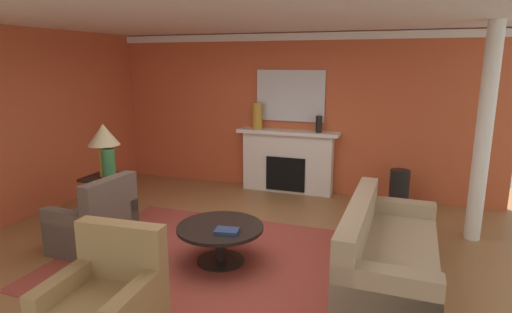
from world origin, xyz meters
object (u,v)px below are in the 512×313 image
sofa (386,256)px  side_table (108,196)px  vase_on_side_table (109,164)px  armchair_facing_fireplace (106,308)px  vase_mantel_left (257,116)px  mantel_mirror (290,96)px  fireplace (287,163)px  coffee_table (220,235)px  vase_tall_corner (399,190)px  vase_mantel_right (319,124)px  table_lamp (104,140)px  armchair_near_window (95,226)px

sofa → side_table: (-3.86, 0.43, 0.10)m
sofa → vase_on_side_table: 3.77m
armchair_facing_fireplace → vase_mantel_left: (-0.27, 4.52, 1.04)m
mantel_mirror → vase_on_side_table: (-1.86, -2.58, -0.79)m
fireplace → coffee_table: size_ratio=1.80×
side_table → vase_on_side_table: 0.55m
side_table → vase_tall_corner: side_table is taller
vase_mantel_right → mantel_mirror: bearing=162.8°
armchair_facing_fireplace → coffee_table: (0.29, 1.63, 0.03)m
coffee_table → vase_on_side_table: (-1.88, 0.48, 0.58)m
fireplace → vase_mantel_left: vase_mantel_left is taller
sofa → table_lamp: size_ratio=2.82×
side_table → vase_mantel_left: (1.46, 2.29, 0.95)m
side_table → vase_mantel_right: bearing=41.8°
armchair_near_window → vase_mantel_right: (2.13, 3.10, 0.95)m
coffee_table → vase_on_side_table: bearing=165.7°
armchair_near_window → vase_tall_corner: armchair_near_window is taller
vase_tall_corner → vase_mantel_right: bearing=169.6°
coffee_table → side_table: size_ratio=1.43×
coffee_table → vase_tall_corner: (1.90, 2.64, -0.02)m
fireplace → vase_tall_corner: size_ratio=2.85×
fireplace → sofa: 3.33m
side_table → vase_mantel_left: vase_mantel_left is taller
vase_on_side_table → vase_mantel_left: 2.78m
coffee_table → vase_tall_corner: size_ratio=1.58×
fireplace → sofa: (1.84, -2.77, -0.23)m
vase_on_side_table → fireplace: bearing=52.8°
vase_tall_corner → vase_mantel_right: 1.67m
sofa → coffee_table: sofa is taller
armchair_near_window → table_lamp: table_lamp is taller
mantel_mirror → coffee_table: (0.01, -3.06, -1.37)m
mantel_mirror → table_lamp: 3.21m
mantel_mirror → vase_mantel_left: mantel_mirror is taller
sofa → armchair_facing_fireplace: armchair_facing_fireplace is taller
mantel_mirror → side_table: 3.43m
sofa → vase_mantel_right: 3.16m
table_lamp → vase_mantel_right: table_lamp is taller
mantel_mirror → sofa: 3.70m
armchair_facing_fireplace → side_table: bearing=127.9°
side_table → armchair_near_window: bearing=-62.0°
vase_tall_corner → vase_on_side_table: size_ratio=1.49×
armchair_facing_fireplace → vase_mantel_left: bearing=93.4°
fireplace → vase_mantel_left: (-0.55, -0.05, 0.82)m
sofa → side_table: size_ratio=3.02×
armchair_near_window → fireplace: bearing=63.3°
sofa → side_table: bearing=173.6°
mantel_mirror → armchair_facing_fireplace: mantel_mirror is taller
armchair_near_window → side_table: size_ratio=1.36×
fireplace → vase_mantel_right: vase_mantel_right is taller
armchair_near_window → vase_on_side_table: bearing=112.1°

